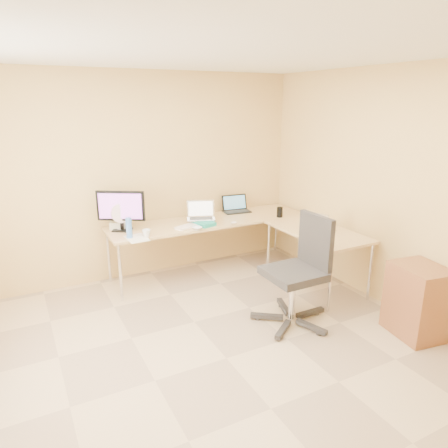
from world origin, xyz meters
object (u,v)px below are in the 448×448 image
desk_fan (121,217)px  laptop_return (323,223)px  laptop_center (201,211)px  water_bottle (129,228)px  keyboard (192,225)px  desk_main (210,246)px  desk_return (316,258)px  laptop_black (237,204)px  mug (146,233)px  monitor (121,211)px  cabinet (418,301)px  office_chair (293,278)px

desk_fan → laptop_return: bearing=-32.0°
laptop_center → water_bottle: size_ratio=1.46×
laptop_center → keyboard: (-0.16, -0.08, -0.15)m
desk_main → desk_fan: size_ratio=8.54×
desk_main → laptop_center: laptop_center is taller
desk_return → keyboard: bearing=145.8°
desk_fan → keyboard: bearing=-19.6°
laptop_black → keyboard: bearing=-151.9°
laptop_center → desk_fan: (-0.98, 0.18, -0.00)m
mug → laptop_return: (1.93, -0.78, 0.06)m
keyboard → desk_fan: bearing=141.6°
laptop_center → laptop_black: 0.71m
desk_main → monitor: monitor is taller
water_bottle → cabinet: (2.25, -2.10, -0.49)m
desk_main → mug: mug is taller
laptop_center → laptop_black: bearing=42.0°
laptop_return → office_chair: (-0.82, -0.53, -0.33)m
desk_fan → laptop_return: size_ratio=1.01×
mug → water_bottle: 0.21m
desk_return → monitor: monitor is taller
laptop_center → desk_fan: size_ratio=1.14×
desk_main → laptop_black: (0.52, 0.20, 0.48)m
laptop_return → desk_fan: bearing=37.3°
desk_main → office_chair: bearing=-83.8°
keyboard → desk_main: bearing=1.8°
laptop_center → laptop_black: (0.67, 0.25, -0.04)m
keyboard → office_chair: size_ratio=0.42×
mug → desk_fan: 0.47m
desk_main → laptop_return: size_ratio=8.60×
laptop_black → laptop_return: size_ratio=1.19×
laptop_black → desk_fan: 1.65m
laptop_return → cabinet: laptop_return is taller
keyboard → mug: 0.66m
mug → desk_fan: desk_fan is taller
water_bottle → laptop_return: size_ratio=0.79×
monitor → laptop_center: bearing=23.6°
desk_return → laptop_return: bearing=-78.8°
desk_return → monitor: (-2.10, 1.08, 0.61)m
water_bottle → office_chair: bearing=-46.1°
desk_return → laptop_return: laptop_return is taller
monitor → laptop_center: (0.98, -0.13, -0.09)m
laptop_return → laptop_center: bearing=24.7°
laptop_center → desk_fan: desk_fan is taller
desk_return → cabinet: bearing=-83.6°
laptop_center → laptop_black: size_ratio=0.96×
keyboard → water_bottle: 0.84m
desk_return → office_chair: 1.01m
laptop_center → water_bottle: bearing=-147.6°
desk_return → office_chair: bearing=-143.2°
laptop_center → desk_return: bearing=-19.0°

